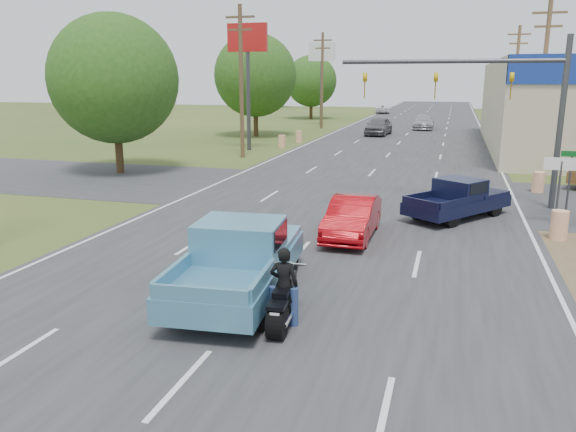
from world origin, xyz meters
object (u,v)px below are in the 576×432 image
(motorcycle, at_px, (283,304))
(distant_car_white, at_px, (383,109))
(distant_car_silver, at_px, (424,122))
(rider, at_px, (284,289))
(red_convertible, at_px, (352,218))
(blue_pickup, at_px, (241,258))
(navy_pickup, at_px, (460,198))
(distant_car_grey, at_px, (379,126))

(motorcycle, height_order, distant_car_white, distant_car_white)
(motorcycle, relative_size, distant_car_silver, 0.45)
(rider, xyz_separation_m, distant_car_white, (-7.55, 78.10, -0.19))
(red_convertible, relative_size, blue_pickup, 0.70)
(rider, bearing_deg, navy_pickup, -112.90)
(red_convertible, height_order, distant_car_grey, distant_car_grey)
(red_convertible, relative_size, rider, 2.46)
(rider, xyz_separation_m, navy_pickup, (3.71, 11.38, -0.07))
(motorcycle, distance_m, navy_pickup, 12.03)
(distant_car_white, bearing_deg, red_convertible, 88.88)
(blue_pickup, bearing_deg, motorcycle, -49.24)
(red_convertible, relative_size, navy_pickup, 0.87)
(rider, xyz_separation_m, distant_car_grey, (-3.61, 43.38, 0.01))
(distant_car_grey, bearing_deg, distant_car_white, 100.64)
(rider, xyz_separation_m, distant_car_silver, (0.15, 51.25, -0.08))
(navy_pickup, bearing_deg, distant_car_silver, 130.58)
(motorcycle, xyz_separation_m, distant_car_grey, (-3.62, 43.44, 0.32))
(red_convertible, height_order, motorcycle, red_convertible)
(red_convertible, xyz_separation_m, rider, (-0.20, -7.40, 0.16))
(distant_car_silver, bearing_deg, motorcycle, -90.92)
(red_convertible, relative_size, distant_car_grey, 0.83)
(motorcycle, relative_size, navy_pickup, 0.49)
(red_convertible, relative_size, distant_car_white, 0.89)
(motorcycle, bearing_deg, navy_pickup, 67.22)
(distant_car_grey, bearing_deg, distant_car_silver, 68.64)
(distant_car_grey, bearing_deg, blue_pickup, -83.05)
(rider, xyz_separation_m, blue_pickup, (-1.57, 1.46, 0.12))
(rider, height_order, distant_car_silver, rider)
(red_convertible, xyz_separation_m, navy_pickup, (3.52, 3.98, 0.09))
(rider, distance_m, blue_pickup, 2.14)
(motorcycle, bearing_deg, blue_pickup, 130.99)
(distant_car_white, bearing_deg, motorcycle, 88.15)
(distant_car_grey, bearing_deg, navy_pickup, -72.95)
(red_convertible, bearing_deg, rider, -91.38)
(navy_pickup, bearing_deg, blue_pickup, -82.56)
(rider, relative_size, distant_car_white, 0.36)
(rider, bearing_deg, motorcycle, 90.00)
(red_convertible, bearing_deg, blue_pickup, -106.38)
(navy_pickup, height_order, distant_car_silver, navy_pickup)
(distant_car_grey, relative_size, distant_car_silver, 0.95)
(motorcycle, xyz_separation_m, distant_car_white, (-7.56, 78.16, 0.12))
(motorcycle, height_order, distant_car_grey, distant_car_grey)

